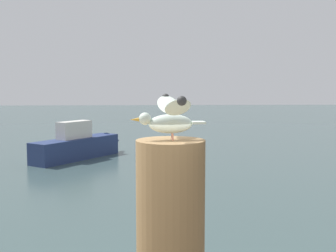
% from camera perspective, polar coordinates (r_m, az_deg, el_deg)
% --- Properties ---
extents(mooring_post, '(0.36, 0.36, 0.86)m').
position_cam_1_polar(mooring_post, '(2.27, 0.34, -12.75)').
color(mooring_post, brown).
rests_on(mooring_post, harbor_quay).
extents(seagull, '(0.39, 0.68, 0.24)m').
position_cam_1_polar(seagull, '(2.17, 0.26, 1.35)').
color(seagull, tan).
rests_on(seagull, mooring_post).
extents(boat_navy, '(3.26, 4.11, 1.43)m').
position_cam_1_polar(boat_navy, '(16.27, -11.64, -2.57)').
color(boat_navy, navy).
rests_on(boat_navy, ground_plane).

